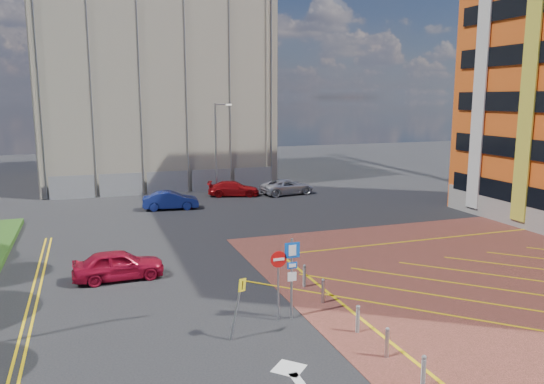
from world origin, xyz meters
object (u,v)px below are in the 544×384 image
warning_sign (238,301)px  car_red_back (234,189)px  lamp_back (217,145)px  car_blue_back (171,200)px  sign_cluster (287,271)px  car_red_left (119,265)px  car_silver_back (287,187)px

warning_sign → car_red_back: (7.17, 26.94, -0.78)m
lamp_back → car_red_back: 4.05m
warning_sign → car_blue_back: bearing=87.2°
sign_cluster → car_blue_back: sign_cluster is taller
car_blue_back → car_red_back: (6.03, 3.81, -0.05)m
car_blue_back → sign_cluster: bearing=-170.1°
sign_cluster → car_red_left: bearing=130.2°
car_red_left → sign_cluster: bearing=-141.8°
lamp_back → car_red_left: (-9.63, -20.11, -3.65)m
sign_cluster → car_red_back: 26.40m
warning_sign → car_silver_back: warning_sign is taller
warning_sign → car_red_back: 27.89m
car_red_back → warning_sign: bearing=-178.3°
car_silver_back → car_red_left: bearing=131.2°
sign_cluster → car_red_back: bearing=79.2°
sign_cluster → car_silver_back: 26.91m
lamp_back → sign_cluster: lamp_back is taller
car_blue_back → car_silver_back: car_blue_back is taller
lamp_back → car_blue_back: bearing=-134.7°
warning_sign → car_blue_back: (1.14, 23.13, -0.74)m
lamp_back → car_silver_back: size_ratio=1.67×
car_red_back → car_silver_back: car_silver_back is taller
car_silver_back → warning_sign: bearing=147.2°
car_red_back → car_silver_back: 4.76m
lamp_back → car_red_back: lamp_back is taller
sign_cluster → warning_sign: (-2.23, -1.04, -0.52)m
warning_sign → car_red_back: warning_sign is taller
sign_cluster → car_silver_back: sign_cluster is taller
sign_cluster → car_silver_back: size_ratio=0.67×
sign_cluster → car_blue_back: bearing=92.8°
car_blue_back → car_red_back: 7.13m
sign_cluster → warning_sign: 2.51m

